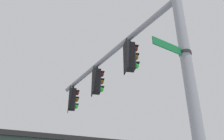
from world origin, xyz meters
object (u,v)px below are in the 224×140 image
at_px(traffic_light_nearest_pole, 131,57).
at_px(traffic_light_mid_outer, 73,99).
at_px(traffic_light_mid_inner, 97,81).
at_px(street_name_sign, 178,50).

relative_size(traffic_light_nearest_pole, traffic_light_mid_outer, 1.00).
xyz_separation_m(traffic_light_nearest_pole, traffic_light_mid_inner, (-2.17, -0.87, 0.00)).
xyz_separation_m(traffic_light_mid_inner, traffic_light_mid_outer, (-2.17, -0.87, 0.00)).
bearing_deg(street_name_sign, traffic_light_mid_outer, -160.67).
height_order(traffic_light_mid_inner, street_name_sign, traffic_light_mid_inner).
xyz_separation_m(traffic_light_nearest_pole, traffic_light_mid_outer, (-4.35, -1.73, 0.00)).
bearing_deg(traffic_light_mid_outer, traffic_light_nearest_pole, 21.73).
bearing_deg(traffic_light_mid_inner, street_name_sign, 18.13).
xyz_separation_m(traffic_light_mid_outer, street_name_sign, (6.64, 2.33, -1.13)).
bearing_deg(street_name_sign, traffic_light_nearest_pole, -165.42).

